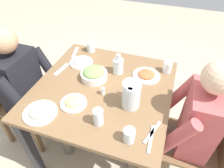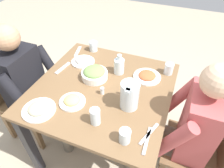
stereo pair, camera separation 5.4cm
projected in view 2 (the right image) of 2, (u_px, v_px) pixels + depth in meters
The scene contains 22 objects.
ground_plane at pixel (105, 144), 1.94m from camera, with size 8.00×8.00×0.00m, color tan.
dining_table at pixel (103, 98), 1.52m from camera, with size 0.97×0.97×0.76m.
chair_near at pixel (207, 148), 1.37m from camera, with size 0.40×0.40×0.86m.
chair_far at pixel (19, 93), 1.78m from camera, with size 0.40×0.40×0.86m.
diner_near at pixel (181, 127), 1.33m from camera, with size 0.48×0.53×1.16m.
diner_far at pixel (33, 87), 1.63m from camera, with size 0.48×0.53×1.16m.
water_pitcher at pixel (130, 95), 1.24m from camera, with size 0.16×0.12×0.19m.
salad_bowl at pixel (94, 73), 1.50m from camera, with size 0.20×0.20×0.09m.
plate_yoghurt at pixel (83, 61), 1.66m from camera, with size 0.19×0.19×0.06m.
plate_rice_curry at pixel (147, 76), 1.51m from camera, with size 0.21×0.21×0.04m.
plate_fries at pixel (72, 101), 1.32m from camera, with size 0.18×0.18×0.05m.
plate_beans at pixel (39, 109), 1.26m from camera, with size 0.21×0.21×0.05m.
water_glass_by_pitcher at pixel (125, 136), 1.08m from camera, with size 0.07×0.07×0.09m, color silver.
water_glass_center at pixel (169, 69), 1.54m from camera, with size 0.07×0.07×0.09m, color silver.
water_glass_near_left at pixel (95, 116), 1.17m from camera, with size 0.06×0.06×0.11m, color silver.
water_glass_near_right at pixel (93, 46), 1.79m from camera, with size 0.07×0.07×0.09m, color silver.
oil_carafe at pixel (119, 67), 1.53m from camera, with size 0.08×0.08×0.16m.
salt_shaker at pixel (102, 91), 1.37m from camera, with size 0.03×0.03×0.05m.
fork_near at pixel (63, 68), 1.61m from camera, with size 0.17×0.03×0.01m, color silver.
knife_near at pixel (149, 134), 1.14m from camera, with size 0.18×0.02×0.01m, color silver.
fork_far at pixel (78, 52), 1.80m from camera, with size 0.17×0.03×0.01m, color silver.
knife_far at pixel (147, 140), 1.10m from camera, with size 0.18×0.02×0.01m, color silver.
Camera 2 is at (-0.97, -0.46, 1.73)m, focal length 31.79 mm.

